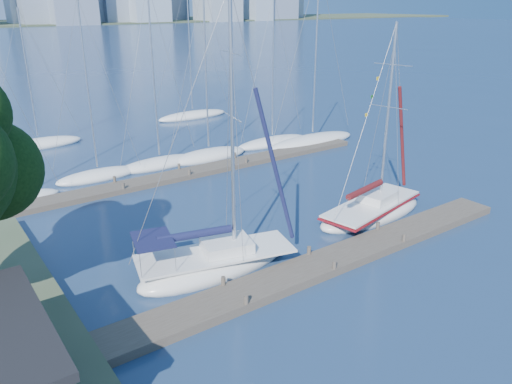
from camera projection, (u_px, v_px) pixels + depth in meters
ground at (321, 268)px, 24.22m from camera, size 700.00×700.00×0.00m
near_dock at (321, 265)px, 24.15m from camera, size 26.00×2.00×0.40m
far_dock at (196, 172)px, 37.42m from camera, size 30.00×1.80×0.36m
sailboat_navy at (216, 250)px, 23.67m from camera, size 8.48×4.50×13.29m
sailboat_maroon at (372, 203)px, 29.64m from camera, size 8.28×4.14×11.67m
bg_boat_0 at (0, 202)px, 31.53m from camera, size 7.41×2.44×13.61m
bg_boat_1 at (98, 175)px, 36.44m from camera, size 6.42×4.21×12.75m
bg_boat_2 at (160, 163)px, 39.09m from camera, size 7.16×3.32×13.73m
bg_boat_3 at (209, 155)px, 40.98m from camera, size 6.96×2.72×13.82m
bg_boat_4 at (272, 142)px, 45.11m from camera, size 7.64×2.89×13.12m
bg_boat_5 at (312, 141)px, 45.31m from camera, size 9.54×2.92×15.75m
bg_boat_6 at (39, 144)px, 44.31m from camera, size 7.52×2.74×12.10m
bg_boat_7 at (193, 115)px, 55.51m from camera, size 8.57×4.65×14.67m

